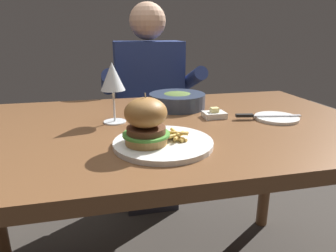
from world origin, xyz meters
The scene contains 10 objects.
dining_table centered at (0.00, 0.00, 0.66)m, with size 1.44×0.84×0.74m.
main_plate centered at (-0.02, -0.19, 0.75)m, with size 0.27×0.27×0.01m, color white.
burger_sandwich centered at (-0.07, -0.20, 0.81)m, with size 0.12×0.12×0.13m.
fries_pile centered at (0.01, -0.19, 0.77)m, with size 0.08×0.08×0.02m.
wine_glass centered at (-0.13, 0.05, 0.89)m, with size 0.08×0.08×0.20m.
bread_plate centered at (0.41, -0.04, 0.74)m, with size 0.15×0.15×0.01m, color white.
table_knife centered at (0.36, -0.03, 0.75)m, with size 0.22×0.06×0.01m.
butter_dish centered at (0.21, 0.03, 0.75)m, with size 0.08×0.06×0.04m.
soup_bowl centered at (0.12, 0.20, 0.77)m, with size 0.22×0.22×0.06m.
diner_person centered at (0.09, 0.70, 0.56)m, with size 0.51×0.36×1.18m.
Camera 1 is at (-0.18, -0.92, 1.03)m, focal length 32.00 mm.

